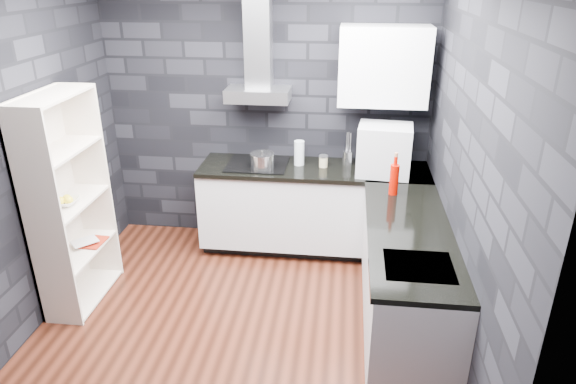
% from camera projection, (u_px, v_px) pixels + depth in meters
% --- Properties ---
extents(ground, '(3.20, 3.20, 0.00)m').
position_uv_depth(ground, '(239.00, 325.00, 4.16)').
color(ground, '#491E12').
extents(wall_back, '(3.20, 0.05, 2.70)m').
position_uv_depth(wall_back, '(267.00, 111.00, 5.10)').
color(wall_back, black).
rests_on(wall_back, ground).
extents(wall_front, '(3.20, 0.05, 2.70)m').
position_uv_depth(wall_front, '(147.00, 309.00, 2.14)').
color(wall_front, black).
rests_on(wall_front, ground).
extents(wall_left, '(0.05, 3.20, 2.70)m').
position_uv_depth(wall_left, '(16.00, 160.00, 3.80)').
color(wall_left, black).
rests_on(wall_left, ground).
extents(wall_right, '(0.05, 3.20, 2.70)m').
position_uv_depth(wall_right, '(468.00, 180.00, 3.45)').
color(wall_right, black).
rests_on(wall_right, ground).
extents(toekick_back, '(2.18, 0.50, 0.10)m').
position_uv_depth(toekick_back, '(312.00, 242.00, 5.31)').
color(toekick_back, black).
rests_on(toekick_back, ground).
extents(toekick_right, '(0.50, 1.78, 0.10)m').
position_uv_depth(toekick_right, '(406.00, 324.00, 4.09)').
color(toekick_right, black).
rests_on(toekick_right, ground).
extents(counter_back_cab, '(2.20, 0.60, 0.76)m').
position_uv_depth(counter_back_cab, '(313.00, 207.00, 5.10)').
color(counter_back_cab, silver).
rests_on(counter_back_cab, ground).
extents(counter_right_cab, '(0.60, 1.80, 0.76)m').
position_uv_depth(counter_right_cab, '(406.00, 278.00, 3.92)').
color(counter_right_cab, silver).
rests_on(counter_right_cab, ground).
extents(counter_back_top, '(2.20, 0.62, 0.04)m').
position_uv_depth(counter_back_top, '(314.00, 169.00, 4.93)').
color(counter_back_top, black).
rests_on(counter_back_top, counter_back_cab).
extents(counter_right_top, '(0.62, 1.80, 0.04)m').
position_uv_depth(counter_right_top, '(409.00, 232.00, 3.76)').
color(counter_right_top, black).
rests_on(counter_right_top, counter_right_cab).
extents(counter_corner_top, '(0.62, 0.62, 0.04)m').
position_uv_depth(counter_corner_top, '(398.00, 173.00, 4.85)').
color(counter_corner_top, black).
rests_on(counter_corner_top, counter_right_cab).
extents(hood_body, '(0.60, 0.34, 0.12)m').
position_uv_depth(hood_body, '(258.00, 95.00, 4.84)').
color(hood_body, '#A3A3A8').
rests_on(hood_body, wall_back).
extents(hood_chimney, '(0.24, 0.20, 0.90)m').
position_uv_depth(hood_chimney, '(258.00, 38.00, 4.70)').
color(hood_chimney, '#A3A3A8').
rests_on(hood_chimney, hood_body).
extents(upper_cabinet, '(0.80, 0.35, 0.70)m').
position_uv_depth(upper_cabinet, '(384.00, 66.00, 4.60)').
color(upper_cabinet, white).
rests_on(upper_cabinet, wall_back).
extents(cooktop, '(0.58, 0.50, 0.01)m').
position_uv_depth(cooktop, '(257.00, 164.00, 4.99)').
color(cooktop, black).
rests_on(cooktop, counter_back_top).
extents(sink_rim, '(0.44, 0.40, 0.01)m').
position_uv_depth(sink_rim, '(419.00, 267.00, 3.30)').
color(sink_rim, '#A3A3A8').
rests_on(sink_rim, counter_right_top).
extents(pot, '(0.29, 0.29, 0.13)m').
position_uv_depth(pot, '(262.00, 161.00, 4.85)').
color(pot, silver).
rests_on(pot, cooktop).
extents(glass_vase, '(0.11, 0.11, 0.24)m').
position_uv_depth(glass_vase, '(299.00, 153.00, 4.95)').
color(glass_vase, silver).
rests_on(glass_vase, counter_back_top).
extents(storage_jar, '(0.10, 0.10, 0.10)m').
position_uv_depth(storage_jar, '(323.00, 162.00, 4.92)').
color(storage_jar, tan).
rests_on(storage_jar, counter_back_top).
extents(utensil_crock, '(0.12, 0.12, 0.13)m').
position_uv_depth(utensil_crock, '(348.00, 157.00, 4.99)').
color(utensil_crock, silver).
rests_on(utensil_crock, counter_back_top).
extents(appliance_garage, '(0.51, 0.41, 0.48)m').
position_uv_depth(appliance_garage, '(384.00, 151.00, 4.69)').
color(appliance_garage, silver).
rests_on(appliance_garage, counter_back_top).
extents(red_bottle, '(0.08, 0.08, 0.26)m').
position_uv_depth(red_bottle, '(394.00, 180.00, 4.30)').
color(red_bottle, '#A30B00').
rests_on(red_bottle, counter_right_top).
extents(bookshelf, '(0.52, 0.86, 1.80)m').
position_uv_depth(bookshelf, '(69.00, 203.00, 4.17)').
color(bookshelf, beige).
rests_on(bookshelf, ground).
extents(fruit_bowl, '(0.21, 0.21, 0.05)m').
position_uv_depth(fruit_bowl, '(65.00, 202.00, 4.11)').
color(fruit_bowl, silver).
rests_on(fruit_bowl, bookshelf).
extents(book_red, '(0.18, 0.03, 0.24)m').
position_uv_depth(book_red, '(83.00, 231.00, 4.43)').
color(book_red, maroon).
rests_on(book_red, bookshelf).
extents(book_second, '(0.12, 0.12, 0.21)m').
position_uv_depth(book_second, '(80.00, 229.00, 4.43)').
color(book_second, '#B2B2B2').
rests_on(book_second, bookshelf).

